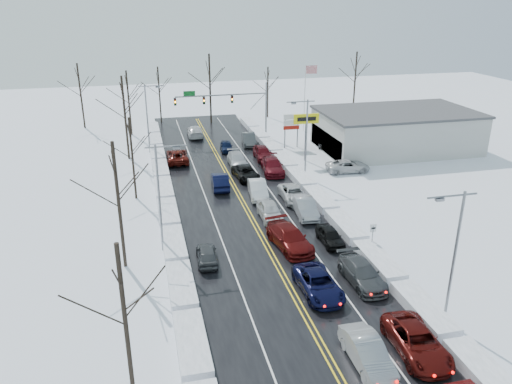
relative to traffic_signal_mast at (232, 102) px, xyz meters
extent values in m
plane|color=silver|center=(-3.45, -27.99, -5.48)|extent=(160.00, 160.00, 0.00)
cube|color=black|center=(-3.45, -25.99, -5.47)|extent=(14.00, 84.00, 0.01)
cube|color=white|center=(-11.05, -25.99, -5.48)|extent=(1.79, 72.00, 0.79)
cube|color=white|center=(4.15, -25.99, -5.48)|extent=(1.79, 72.00, 0.79)
cylinder|color=slate|center=(5.05, 0.01, -1.48)|extent=(0.24, 0.24, 8.00)
cylinder|color=slate|center=(-1.45, 0.01, 1.02)|extent=(13.00, 0.18, 0.18)
cylinder|color=slate|center=(3.85, 0.01, -0.08)|extent=(2.33, 0.10, 2.33)
cube|color=#0C591E|center=(-5.95, 0.01, 1.42)|extent=(1.60, 0.08, 0.70)
cube|color=black|center=(0.05, 0.01, 0.37)|extent=(0.32, 0.25, 1.05)
sphere|color=#3F0705|center=(0.05, -0.15, 0.67)|extent=(0.20, 0.20, 0.20)
sphere|color=orange|center=(0.05, -0.15, 0.37)|extent=(0.22, 0.22, 0.22)
sphere|color=black|center=(0.05, -0.15, 0.07)|extent=(0.20, 0.20, 0.20)
cube|color=black|center=(-3.95, 0.01, 0.37)|extent=(0.32, 0.25, 1.05)
sphere|color=#3F0705|center=(-3.95, -0.15, 0.67)|extent=(0.20, 0.20, 0.20)
sphere|color=orange|center=(-3.95, -0.15, 0.37)|extent=(0.22, 0.22, 0.22)
sphere|color=black|center=(-3.95, -0.15, 0.07)|extent=(0.20, 0.20, 0.20)
cube|color=black|center=(-7.95, 0.01, 0.37)|extent=(0.32, 0.25, 1.05)
sphere|color=#3F0705|center=(-7.95, -0.15, 0.67)|extent=(0.20, 0.20, 0.20)
sphere|color=orange|center=(-7.95, -0.15, 0.37)|extent=(0.22, 0.22, 0.22)
sphere|color=black|center=(-7.95, -0.15, 0.07)|extent=(0.20, 0.20, 0.20)
cylinder|color=slate|center=(7.05, -11.99, -2.68)|extent=(0.20, 0.20, 5.60)
cube|color=yellow|center=(7.05, -11.99, -0.08)|extent=(3.20, 0.30, 1.20)
cube|color=black|center=(7.05, -12.16, -0.08)|extent=(2.40, 0.04, 0.50)
cylinder|color=slate|center=(6.15, -5.99, -3.48)|extent=(0.16, 0.16, 4.00)
cylinder|color=slate|center=(7.95, -5.99, -3.48)|extent=(0.16, 0.16, 4.00)
cube|color=white|center=(7.05, -5.99, -1.18)|extent=(2.20, 0.22, 0.70)
cube|color=white|center=(7.05, -5.99, -1.98)|extent=(2.20, 0.22, 0.70)
cube|color=maroon|center=(7.05, -5.99, -2.68)|extent=(2.20, 0.22, 0.50)
cylinder|color=slate|center=(4.75, -35.99, -4.38)|extent=(0.08, 0.08, 2.20)
cube|color=white|center=(4.75, -35.99, -3.48)|extent=(0.55, 0.05, 0.70)
cube|color=black|center=(4.75, -36.03, -3.48)|extent=(0.35, 0.02, 0.15)
cylinder|color=silver|center=(11.55, 2.01, -0.48)|extent=(0.14, 0.14, 10.00)
cube|color=#B7B7B2|center=(20.55, -9.99, -2.98)|extent=(20.00, 12.00, 5.00)
cube|color=#262628|center=(10.60, -9.99, -3.88)|extent=(0.10, 11.00, 2.80)
cube|color=#3F3F42|center=(20.55, -9.99, -0.33)|extent=(20.40, 12.40, 0.30)
cylinder|color=slate|center=(5.05, -45.99, -0.98)|extent=(0.18, 0.18, 9.00)
cylinder|color=slate|center=(4.25, -45.99, 3.32)|extent=(3.20, 0.12, 0.12)
cube|color=slate|center=(3.45, -45.99, 3.17)|extent=(0.50, 0.25, 0.18)
cylinder|color=slate|center=(5.05, -17.99, -0.98)|extent=(0.18, 0.18, 9.00)
cylinder|color=slate|center=(4.25, -17.99, 3.32)|extent=(3.20, 0.12, 0.12)
cube|color=slate|center=(3.45, -17.99, 3.17)|extent=(0.50, 0.25, 0.18)
cylinder|color=slate|center=(-11.95, -31.99, -0.98)|extent=(0.18, 0.18, 9.00)
cylinder|color=slate|center=(-11.15, -31.99, 3.32)|extent=(3.20, 0.12, 0.12)
cube|color=slate|center=(-10.35, -31.99, 3.17)|extent=(0.50, 0.25, 0.18)
cylinder|color=slate|center=(-11.95, -3.99, -0.98)|extent=(0.18, 0.18, 9.00)
cylinder|color=slate|center=(-11.15, -3.99, 3.32)|extent=(3.20, 0.12, 0.12)
cube|color=slate|center=(-10.35, -3.99, 3.17)|extent=(0.50, 0.25, 0.18)
cylinder|color=#2D231C|center=(-14.45, -47.99, -0.98)|extent=(0.24, 0.24, 9.00)
cylinder|color=#2D231C|center=(-14.95, -33.99, -0.48)|extent=(0.27, 0.27, 10.00)
cylinder|color=#2D231C|center=(-13.95, -19.99, -1.23)|extent=(0.23, 0.23, 8.50)
cylinder|color=#2D231C|center=(-14.65, -5.99, -0.23)|extent=(0.28, 0.28, 10.50)
cylinder|color=#2D231C|center=(-14.25, 6.01, -0.73)|extent=(0.25, 0.25, 9.50)
cylinder|color=#2D231C|center=(-21.45, 12.01, -0.48)|extent=(0.27, 0.27, 10.00)
cylinder|color=#2D231C|center=(-9.45, 13.01, -0.98)|extent=(0.24, 0.24, 9.00)
cylinder|color=#2D231C|center=(-1.45, 11.01, 0.02)|extent=(0.29, 0.29, 11.00)
cylinder|color=#2D231C|center=(8.55, 12.51, -1.23)|extent=(0.23, 0.23, 8.50)
cylinder|color=#2D231C|center=(24.55, 13.01, -0.23)|extent=(0.28, 0.28, 10.50)
imported|color=gray|center=(-1.54, -48.55, -5.48)|extent=(1.69, 4.83, 1.59)
imported|color=black|center=(-1.71, -40.99, -5.48)|extent=(2.57, 5.42, 1.50)
imported|color=#520B0A|center=(-1.67, -33.96, -5.48)|extent=(3.20, 6.19, 1.72)
imported|color=silver|center=(-1.80, -28.08, -5.48)|extent=(1.99, 4.73, 1.60)
imported|color=silver|center=(-1.59, -22.42, -5.48)|extent=(2.25, 5.09, 1.62)
imported|color=black|center=(-1.65, -16.82, -5.48)|extent=(2.75, 5.19, 1.39)
imported|color=#B0B3B8|center=(-1.66, -11.95, -5.48)|extent=(2.33, 5.29, 1.51)
imported|color=black|center=(-1.87, -5.61, -5.48)|extent=(1.95, 4.07, 1.34)
imported|color=#460C09|center=(1.71, -48.28, -5.48)|extent=(2.80, 5.60, 1.52)
imported|color=#3D3F42|center=(1.84, -40.45, -5.48)|extent=(2.30, 5.36, 1.54)
imported|color=black|center=(1.86, -34.10, -5.48)|extent=(1.60, 3.96, 1.35)
imported|color=#94969C|center=(1.64, -28.08, -5.48)|extent=(2.12, 5.10, 1.64)
imported|color=silver|center=(1.70, -24.23, -5.48)|extent=(2.49, 5.13, 1.41)
imported|color=#4F0A12|center=(1.85, -15.48, -5.48)|extent=(2.95, 5.94, 1.66)
imported|color=#490910|center=(1.99, -10.26, -5.48)|extent=(2.19, 5.02, 1.68)
imported|color=#3F4144|center=(1.69, -3.38, -5.48)|extent=(2.28, 5.13, 1.64)
imported|color=black|center=(-5.01, -19.07, -5.48)|extent=(2.06, 5.03, 1.62)
imported|color=#50100A|center=(-8.70, -8.81, -5.48)|extent=(2.78, 5.74, 1.57)
imported|color=silver|center=(-5.10, 2.72, -5.48)|extent=(2.46, 5.60, 1.60)
imported|color=#3B3D3F|center=(-8.70, -34.83, -5.48)|extent=(1.81, 4.01, 1.34)
imported|color=silver|center=(10.62, -17.32, -5.48)|extent=(5.35, 2.76, 1.44)
imported|color=black|center=(13.52, -13.37, -5.48)|extent=(2.48, 5.19, 1.46)
imported|color=black|center=(11.38, -6.85, -5.48)|extent=(2.14, 4.31, 1.41)
camera|label=1|loc=(-12.92, -69.26, 14.09)|focal=35.00mm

